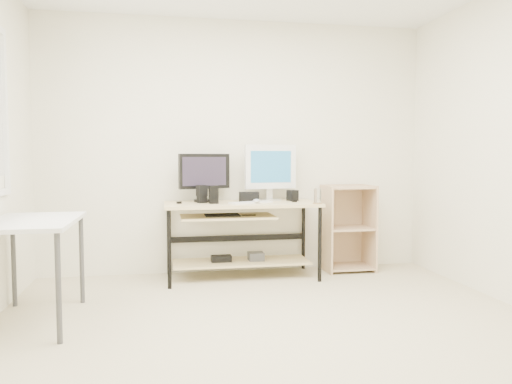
{
  "coord_description": "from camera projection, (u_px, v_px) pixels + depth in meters",
  "views": [
    {
      "loc": [
        -0.75,
        -3.16,
        1.19
      ],
      "look_at": [
        0.08,
        1.3,
        0.88
      ],
      "focal_mm": 35.0,
      "sensor_mm": 36.0,
      "label": 1
    }
  ],
  "objects": [
    {
      "name": "coaster",
      "position": [
        317.0,
        203.0,
        4.77
      ],
      "size": [
        0.11,
        0.11,
        0.01
      ],
      "primitive_type": "cylinder",
      "rotation": [
        0.0,
        0.0,
        0.18
      ],
      "color": "#9D7647",
      "rests_on": "desk"
    },
    {
      "name": "keyboard",
      "position": [
        251.0,
        202.0,
        4.81
      ],
      "size": [
        0.45,
        0.29,
        0.02
      ],
      "primitive_type": "cube",
      "rotation": [
        0.0,
        0.0,
        0.41
      ],
      "color": "white",
      "rests_on": "desk"
    },
    {
      "name": "smartphone",
      "position": [
        294.0,
        201.0,
        4.97
      ],
      "size": [
        0.08,
        0.11,
        0.01
      ],
      "primitive_type": "cube",
      "rotation": [
        0.0,
        0.0,
        -0.26
      ],
      "color": "black",
      "rests_on": "desk"
    },
    {
      "name": "mouse",
      "position": [
        257.0,
        201.0,
        4.81
      ],
      "size": [
        0.11,
        0.14,
        0.04
      ],
      "primitive_type": "ellipsoid",
      "rotation": [
        0.0,
        0.0,
        -0.3
      ],
      "color": "#B9B9BE",
      "rests_on": "desk"
    },
    {
      "name": "room",
      "position": [
        259.0,
        138.0,
        3.24
      ],
      "size": [
        4.01,
        4.01,
        2.62
      ],
      "color": "beige",
      "rests_on": "ground"
    },
    {
      "name": "audio_controller",
      "position": [
        214.0,
        195.0,
        4.76
      ],
      "size": [
        0.09,
        0.06,
        0.17
      ],
      "primitive_type": "cube",
      "rotation": [
        0.0,
        0.0,
        0.05
      ],
      "color": "black",
      "rests_on": "desk"
    },
    {
      "name": "black_monitor",
      "position": [
        204.0,
        174.0,
        4.97
      ],
      "size": [
        0.52,
        0.22,
        0.48
      ],
      "rotation": [
        0.0,
        0.0,
        0.27
      ],
      "color": "black",
      "rests_on": "desk"
    },
    {
      "name": "drinking_glass",
      "position": [
        317.0,
        196.0,
        4.77
      ],
      "size": [
        0.08,
        0.08,
        0.14
      ],
      "primitive_type": "cylinder",
      "rotation": [
        0.0,
        0.0,
        0.18
      ],
      "color": "white",
      "rests_on": "coaster"
    },
    {
      "name": "speaker_left",
      "position": [
        202.0,
        194.0,
        4.84
      ],
      "size": [
        0.11,
        0.11,
        0.17
      ],
      "rotation": [
        0.0,
        0.0,
        0.36
      ],
      "color": "black",
      "rests_on": "desk"
    },
    {
      "name": "desk",
      "position": [
        239.0,
        224.0,
        4.91
      ],
      "size": [
        1.5,
        0.65,
        0.75
      ],
      "color": "beige",
      "rests_on": "ground"
    },
    {
      "name": "volume_puck",
      "position": [
        179.0,
        203.0,
        4.77
      ],
      "size": [
        0.06,
        0.06,
        0.02
      ],
      "primitive_type": "cylinder",
      "rotation": [
        0.0,
        0.0,
        0.18
      ],
      "color": "black",
      "rests_on": "desk"
    },
    {
      "name": "center_speaker",
      "position": [
        249.0,
        197.0,
        4.98
      ],
      "size": [
        0.2,
        0.1,
        0.1
      ],
      "primitive_type": "cube",
      "rotation": [
        0.0,
        0.0,
        -0.07
      ],
      "color": "black",
      "rests_on": "desk"
    },
    {
      "name": "shelf_unit",
      "position": [
        347.0,
        227.0,
        5.28
      ],
      "size": [
        0.5,
        0.4,
        0.9
      ],
      "color": "tan",
      "rests_on": "ground"
    },
    {
      "name": "speaker_right",
      "position": [
        292.0,
        195.0,
        5.08
      ],
      "size": [
        0.12,
        0.12,
        0.11
      ],
      "primitive_type": "cube",
      "rotation": [
        0.0,
        0.0,
        0.37
      ],
      "color": "black",
      "rests_on": "desk"
    },
    {
      "name": "side_table",
      "position": [
        32.0,
        231.0,
        3.56
      ],
      "size": [
        0.6,
        1.0,
        0.75
      ],
      "color": "white",
      "rests_on": "ground"
    },
    {
      "name": "white_imac",
      "position": [
        270.0,
        168.0,
        5.1
      ],
      "size": [
        0.54,
        0.17,
        0.57
      ],
      "rotation": [
        0.0,
        0.0,
        0.1
      ],
      "color": "silver",
      "rests_on": "desk"
    }
  ]
}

